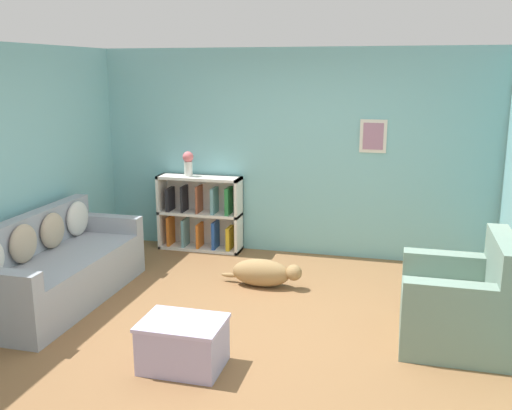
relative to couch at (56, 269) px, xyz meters
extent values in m
plane|color=brown|center=(2.03, -0.03, -0.34)|extent=(14.00, 14.00, 0.00)
cube|color=#7AB7BC|center=(2.03, 2.22, 0.96)|extent=(5.60, 0.10, 2.60)
cube|color=silver|center=(3.03, 2.16, 1.21)|extent=(0.32, 0.02, 0.40)
cube|color=#A37089|center=(3.03, 2.15, 1.21)|extent=(0.24, 0.01, 0.32)
cube|color=#7AB7BC|center=(-0.52, -0.03, 0.96)|extent=(0.10, 5.00, 2.60)
cube|color=#9399A3|center=(0.06, 0.00, -0.10)|extent=(0.86, 2.09, 0.48)
cube|color=#9399A3|center=(-0.29, 0.00, 0.34)|extent=(0.16, 2.09, 0.41)
cube|color=#9399A3|center=(0.06, 0.96, 0.23)|extent=(0.86, 0.16, 0.19)
ellipsoid|color=tan|center=(-0.17, -0.25, 0.33)|extent=(0.14, 0.39, 0.39)
ellipsoid|color=tan|center=(-0.17, 0.24, 0.33)|extent=(0.14, 0.38, 0.38)
ellipsoid|color=beige|center=(-0.17, 0.73, 0.34)|extent=(0.14, 0.40, 0.40)
cube|color=silver|center=(0.31, 2.00, 0.15)|extent=(0.04, 0.31, 0.98)
cube|color=silver|center=(1.38, 2.00, 0.15)|extent=(0.04, 0.31, 0.98)
cube|color=silver|center=(0.84, 2.15, 0.15)|extent=(1.10, 0.02, 0.98)
cube|color=silver|center=(0.84, 2.00, -0.32)|extent=(1.10, 0.31, 0.04)
cube|color=silver|center=(0.84, 2.00, 0.15)|extent=(1.10, 0.31, 0.04)
cube|color=silver|center=(0.84, 2.00, 0.62)|extent=(1.10, 0.31, 0.04)
cube|color=orange|center=(0.43, 1.99, -0.12)|extent=(0.03, 0.23, 0.41)
cube|color=black|center=(0.43, 1.99, 0.32)|extent=(0.05, 0.23, 0.30)
cube|color=#60939E|center=(0.64, 1.99, -0.13)|extent=(0.04, 0.23, 0.39)
cube|color=black|center=(0.63, 1.99, 0.34)|extent=(0.03, 0.23, 0.34)
cube|color=orange|center=(0.84, 1.99, -0.16)|extent=(0.03, 0.23, 0.34)
cube|color=brown|center=(0.84, 1.99, 0.34)|extent=(0.03, 0.23, 0.35)
cube|color=#234C9E|center=(1.06, 1.99, -0.13)|extent=(0.04, 0.23, 0.38)
cube|color=#60939E|center=(1.05, 1.99, 0.34)|extent=(0.04, 0.23, 0.34)
cube|color=gold|center=(1.25, 1.99, -0.16)|extent=(0.05, 0.23, 0.32)
cube|color=#287A3D|center=(1.25, 1.99, 0.34)|extent=(0.05, 0.23, 0.35)
cube|color=gray|center=(3.89, 0.04, -0.11)|extent=(0.90, 0.97, 0.47)
cube|color=gray|center=(4.25, 0.04, 0.38)|extent=(0.18, 0.97, 0.51)
cube|color=gray|center=(3.89, -0.35, 0.24)|extent=(0.90, 0.18, 0.22)
cube|color=gray|center=(3.89, 0.44, 0.24)|extent=(0.90, 0.18, 0.22)
cube|color=#ADA3CC|center=(1.77, -0.96, -0.14)|extent=(0.64, 0.47, 0.40)
cube|color=#BBB0DC|center=(1.77, -0.96, 0.04)|extent=(0.66, 0.49, 0.03)
ellipsoid|color=#9E7A4C|center=(1.94, 0.91, -0.19)|extent=(0.65, 0.28, 0.31)
sphere|color=#9E7A4C|center=(2.31, 0.91, -0.15)|extent=(0.18, 0.18, 0.18)
ellipsoid|color=#9E7A4C|center=(1.57, 0.95, -0.26)|extent=(0.20, 0.05, 0.05)
cylinder|color=silver|center=(0.70, 2.00, 0.74)|extent=(0.11, 0.11, 0.19)
sphere|color=#E06B70|center=(0.70, 2.00, 0.89)|extent=(0.14, 0.14, 0.14)
camera|label=1|loc=(3.37, -4.84, 2.00)|focal=40.00mm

